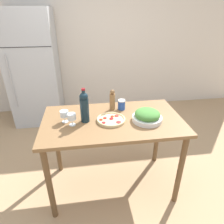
{
  "coord_description": "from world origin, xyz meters",
  "views": [
    {
      "loc": [
        -0.25,
        -1.71,
        1.87
      ],
      "look_at": [
        0.0,
        0.04,
        0.95
      ],
      "focal_mm": 32.0,
      "sensor_mm": 36.0,
      "label": 1
    }
  ],
  "objects": [
    {
      "name": "wine_glass_far",
      "position": [
        -0.46,
        0.01,
        0.97
      ],
      "size": [
        0.08,
        0.08,
        0.12
      ],
      "color": "silver",
      "rests_on": "prep_counter"
    },
    {
      "name": "prep_counter",
      "position": [
        0.0,
        0.0,
        0.77
      ],
      "size": [
        1.39,
        0.78,
        0.89
      ],
      "color": "brown",
      "rests_on": "ground_plane"
    },
    {
      "name": "wall_back",
      "position": [
        0.0,
        2.2,
        1.3
      ],
      "size": [
        6.4,
        0.08,
        2.6
      ],
      "color": "silver",
      "rests_on": "ground_plane"
    },
    {
      "name": "salt_canister",
      "position": [
        0.13,
        0.2,
        0.94
      ],
      "size": [
        0.08,
        0.08,
        0.11
      ],
      "color": "#284CA3",
      "rests_on": "prep_counter"
    },
    {
      "name": "wine_bottle",
      "position": [
        -0.27,
        0.0,
        1.05
      ],
      "size": [
        0.08,
        0.08,
        0.34
      ],
      "color": "#142833",
      "rests_on": "prep_counter"
    },
    {
      "name": "homemade_pizza",
      "position": [
        -0.02,
        -0.03,
        0.9
      ],
      "size": [
        0.28,
        0.28,
        0.03
      ],
      "color": "#DBC189",
      "rests_on": "prep_counter"
    },
    {
      "name": "refrigerator",
      "position": [
        -1.09,
        1.8,
        0.95
      ],
      "size": [
        0.79,
        0.74,
        1.9
      ],
      "color": "#B7BCC1",
      "rests_on": "ground_plane"
    },
    {
      "name": "wine_glass_near",
      "position": [
        -0.39,
        -0.05,
        0.97
      ],
      "size": [
        0.08,
        0.08,
        0.12
      ],
      "color": "silver",
      "rests_on": "prep_counter"
    },
    {
      "name": "ground_plane",
      "position": [
        0.0,
        0.0,
        0.0
      ],
      "size": [
        14.0,
        14.0,
        0.0
      ],
      "primitive_type": "plane",
      "color": "tan"
    },
    {
      "name": "salad_bowl",
      "position": [
        0.33,
        -0.08,
        0.94
      ],
      "size": [
        0.29,
        0.29,
        0.12
      ],
      "color": "white",
      "rests_on": "prep_counter"
    },
    {
      "name": "pepper_mill",
      "position": [
        0.03,
        0.21,
        1.0
      ],
      "size": [
        0.06,
        0.06,
        0.23
      ],
      "color": "olive",
      "rests_on": "prep_counter"
    }
  ]
}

